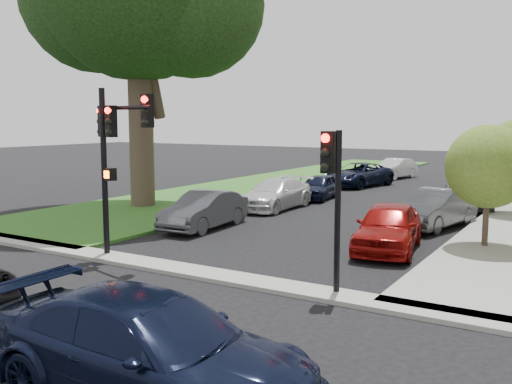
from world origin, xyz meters
The scene contains 17 objects.
ground centered at (0.00, 0.00, 0.00)m, with size 140.00×140.00×0.00m, color black.
grass_strip centered at (-9.00, 24.00, 0.06)m, with size 8.00×44.00×0.12m, color #1F5F15.
sidewalk_cross centered at (0.00, 2.00, 0.06)m, with size 60.00×1.00×0.12m, color gray.
small_tree_a centered at (6.20, 9.50, 2.76)m, with size 2.77×2.77×4.15m.
traffic_signal_main centered at (-3.39, 2.23, 3.62)m, with size 2.57×0.76×5.25m.
traffic_signal_secondary centered at (3.85, 2.19, 2.82)m, with size 0.52×0.42×4.05m.
car_cross_far centered at (3.65, -4.15, 0.82)m, with size 2.31×5.67×1.65m, color black.
car_parked_0 centered at (3.50, 7.60, 0.79)m, with size 1.87×4.66×1.59m, color maroon.
car_parked_1 centered at (3.81, 12.49, 0.76)m, with size 1.61×4.63×1.53m, color #3F4247.
car_parked_2 centered at (3.94, 18.52, 0.72)m, with size 2.39×5.19×1.44m, color #3F4247.
car_parked_3 centered at (3.91, 25.52, 0.71)m, with size 1.69×4.19×1.43m, color black.
car_parked_4 centered at (4.00, 30.64, 0.66)m, with size 1.86×4.58×1.33m, color #999BA0.
car_parked_5 centered at (-3.95, 7.58, 0.74)m, with size 1.56×4.47×1.47m, color #3F4247.
car_parked_6 centered at (-3.99, 13.40, 0.72)m, with size 2.02×4.98×1.44m, color silver.
car_parked_7 centered at (-3.64, 17.59, 0.67)m, with size 1.59×3.95×1.35m, color black.
car_parked_8 centered at (-3.98, 24.30, 0.76)m, with size 2.51×5.45×1.52m, color black.
car_parked_9 centered at (-3.50, 30.43, 0.72)m, with size 1.53×4.39×1.45m, color silver.
Camera 1 is at (9.31, -10.40, 4.30)m, focal length 40.00 mm.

